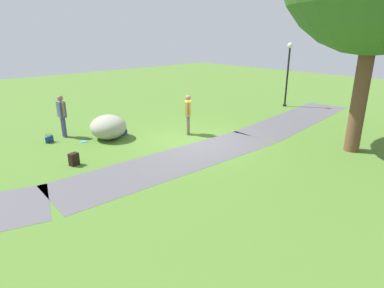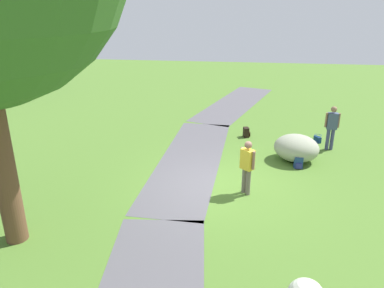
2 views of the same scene
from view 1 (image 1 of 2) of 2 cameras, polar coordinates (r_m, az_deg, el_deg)
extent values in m
plane|color=#4C732A|center=(12.65, 0.63, 0.63)|extent=(48.00, 48.00, 0.00)
cube|color=#535157|center=(16.76, 17.97, 4.32)|extent=(8.17, 2.87, 0.01)
cube|color=#535157|center=(10.63, -2.86, -3.01)|extent=(8.08, 2.43, 0.01)
cylinder|color=brown|center=(12.41, 27.37, 8.08)|extent=(0.50, 0.50, 4.16)
cylinder|color=black|center=(19.33, 15.87, 6.53)|extent=(0.20, 0.20, 0.10)
cylinder|color=black|center=(19.08, 16.29, 11.02)|extent=(0.10, 0.10, 3.16)
sphere|color=white|center=(18.94, 16.79, 16.17)|extent=(0.28, 0.28, 0.28)
ellipsoid|color=#989C85|center=(13.18, -14.42, 2.90)|extent=(1.87, 1.96, 0.93)
cylinder|color=#3D416A|center=(13.86, -21.38, 2.71)|extent=(0.13, 0.13, 0.81)
cylinder|color=#3D416A|center=(14.00, -21.61, 2.84)|extent=(0.13, 0.13, 0.81)
cube|color=#3D4B65|center=(13.76, -21.85, 5.62)|extent=(0.25, 0.37, 0.61)
cylinder|color=#88644A|center=(13.55, -21.54, 5.61)|extent=(0.08, 0.08, 0.54)
cylinder|color=#88644A|center=(13.96, -22.18, 5.89)|extent=(0.08, 0.08, 0.54)
sphere|color=#88644A|center=(13.68, -22.08, 7.43)|extent=(0.22, 0.22, 0.22)
cylinder|color=#6F6459|center=(13.23, -0.68, 3.24)|extent=(0.13, 0.13, 0.79)
cylinder|color=#6F6459|center=(13.38, -0.68, 3.43)|extent=(0.13, 0.13, 0.79)
cube|color=yellow|center=(13.13, -0.69, 6.23)|extent=(0.42, 0.43, 0.59)
cylinder|color=#895F51|center=(12.91, -0.69, 6.16)|extent=(0.08, 0.08, 0.53)
cylinder|color=#895F51|center=(13.34, -0.69, 6.58)|extent=(0.08, 0.08, 0.53)
sphere|color=#895F51|center=(13.05, -0.70, 8.08)|extent=(0.21, 0.21, 0.21)
cube|color=navy|center=(13.51, -23.64, 0.74)|extent=(0.33, 0.27, 0.24)
torus|color=navy|center=(13.46, -23.74, 1.47)|extent=(0.38, 0.38, 0.02)
cube|color=navy|center=(13.56, -12.04, 2.37)|extent=(0.21, 0.29, 0.40)
cube|color=navy|center=(13.65, -11.56, 2.16)|extent=(0.07, 0.20, 0.18)
cube|color=black|center=(10.90, -19.94, -2.51)|extent=(0.32, 0.26, 0.40)
cube|color=black|center=(11.03, -20.30, -2.75)|extent=(0.20, 0.10, 0.18)
cylinder|color=#37A4D9|center=(13.14, -18.40, 0.39)|extent=(0.26, 0.26, 0.02)
camera|label=2|loc=(20.65, 22.11, 21.42)|focal=35.16mm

